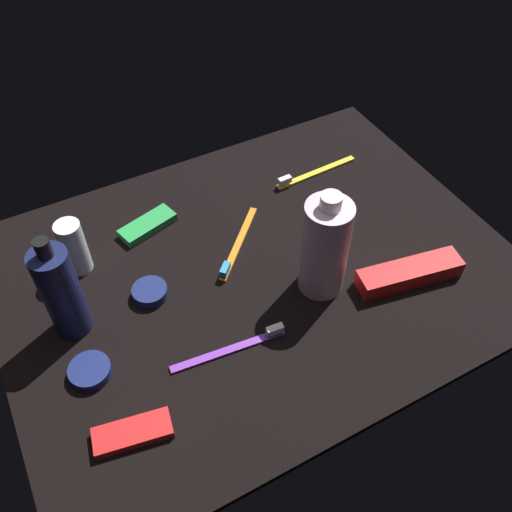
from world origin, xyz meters
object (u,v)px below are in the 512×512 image
at_px(lotion_bottle, 61,292).
at_px(snack_bar_green, 148,225).
at_px(snack_bar_red, 133,433).
at_px(toothpaste_box_red, 409,273).
at_px(cream_tin_left, 150,292).
at_px(toothbrush_yellow, 312,173).
at_px(cream_tin_right, 90,371).
at_px(toothbrush_orange, 237,246).
at_px(bodywash_bottle, 325,247).
at_px(deodorant_stick, 74,247).
at_px(toothbrush_purple, 236,346).

bearing_deg(lotion_bottle, snack_bar_green, -140.31).
xyz_separation_m(lotion_bottle, snack_bar_red, (-0.02, 0.21, -0.08)).
relative_size(toothpaste_box_red, cream_tin_left, 3.11).
bearing_deg(toothpaste_box_red, toothbrush_yellow, -80.24).
bearing_deg(cream_tin_left, cream_tin_right, 36.35).
bearing_deg(snack_bar_green, cream_tin_left, 55.02).
bearing_deg(cream_tin_right, cream_tin_left, -143.65).
height_order(toothpaste_box_red, cream_tin_right, toothpaste_box_red).
xyz_separation_m(lotion_bottle, cream_tin_left, (-0.12, 0.00, -0.07)).
distance_m(toothpaste_box_red, snack_bar_green, 0.46).
height_order(lotion_bottle, toothbrush_orange, lotion_bottle).
distance_m(toothpaste_box_red, cream_tin_left, 0.42).
distance_m(bodywash_bottle, snack_bar_green, 0.34).
height_order(deodorant_stick, toothbrush_purple, deodorant_stick).
bearing_deg(lotion_bottle, bodywash_bottle, 163.93).
relative_size(bodywash_bottle, toothbrush_orange, 1.42).
height_order(toothbrush_orange, snack_bar_red, toothbrush_orange).
bearing_deg(snack_bar_green, toothbrush_yellow, 162.04).
bearing_deg(snack_bar_red, toothpaste_box_red, -164.75).
distance_m(deodorant_stick, cream_tin_right, 0.21).
bearing_deg(bodywash_bottle, toothbrush_orange, -58.15).
distance_m(toothbrush_orange, toothbrush_yellow, 0.24).
bearing_deg(toothbrush_yellow, snack_bar_green, -2.39).
distance_m(lotion_bottle, snack_bar_green, 0.24).
xyz_separation_m(bodywash_bottle, toothbrush_yellow, (-0.13, -0.24, -0.08)).
bearing_deg(snack_bar_red, snack_bar_green, -103.22).
bearing_deg(toothbrush_orange, snack_bar_green, -44.96).
xyz_separation_m(toothbrush_orange, toothpaste_box_red, (-0.22, 0.20, 0.01)).
relative_size(lotion_bottle, bodywash_bottle, 0.98).
distance_m(snack_bar_green, cream_tin_right, 0.30).
bearing_deg(snack_bar_green, bodywash_bottle, 113.06).
bearing_deg(lotion_bottle, toothbrush_orange, -174.91).
bearing_deg(toothpaste_box_red, deodorant_stick, -20.86).
distance_m(deodorant_stick, snack_bar_green, 0.14).
bearing_deg(toothpaste_box_red, snack_bar_red, 14.98).
bearing_deg(cream_tin_left, toothbrush_orange, -171.05).
bearing_deg(cream_tin_right, toothbrush_purple, 163.29).
relative_size(lotion_bottle, toothbrush_purple, 1.05).
relative_size(toothbrush_purple, toothpaste_box_red, 1.02).
height_order(deodorant_stick, snack_bar_red, deodorant_stick).
distance_m(toothbrush_yellow, toothpaste_box_red, 0.30).
xyz_separation_m(toothbrush_yellow, cream_tin_right, (0.52, 0.23, 0.00)).
distance_m(toothbrush_orange, cream_tin_left, 0.17).
xyz_separation_m(toothpaste_box_red, snack_bar_red, (0.49, 0.04, -0.01)).
height_order(toothbrush_purple, toothpaste_box_red, toothpaste_box_red).
height_order(toothbrush_orange, toothbrush_purple, same).
bearing_deg(cream_tin_right, toothbrush_orange, -157.97).
bearing_deg(toothbrush_purple, cream_tin_right, -16.71).
bearing_deg(toothbrush_orange, toothbrush_yellow, -154.29).
height_order(deodorant_stick, toothbrush_orange, deodorant_stick).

